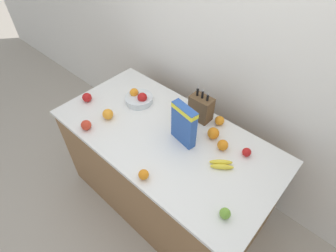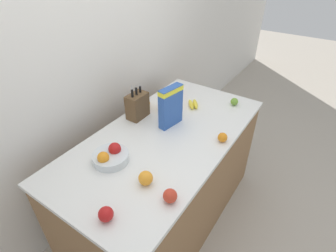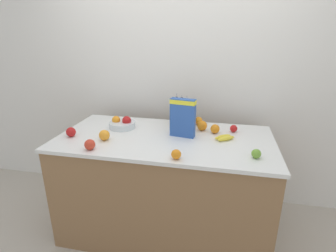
# 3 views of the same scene
# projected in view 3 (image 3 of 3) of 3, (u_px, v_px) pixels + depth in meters

# --- Properties ---
(ground_plane) EXTENTS (14.00, 14.00, 0.00)m
(ground_plane) POSITION_uv_depth(u_px,v_px,m) (165.00, 226.00, 2.52)
(ground_plane) COLOR #B2A899
(wall_back) EXTENTS (9.00, 0.06, 2.60)m
(wall_back) POSITION_uv_depth(u_px,v_px,m) (179.00, 80.00, 2.71)
(wall_back) COLOR silver
(wall_back) RESTS_ON ground_plane
(counter) EXTENTS (1.80, 0.92, 0.93)m
(counter) POSITION_uv_depth(u_px,v_px,m) (165.00, 184.00, 2.37)
(counter) COLOR olive
(counter) RESTS_ON ground_plane
(knife_block) EXTENTS (0.18, 0.11, 0.30)m
(knife_block) POSITION_uv_depth(u_px,v_px,m) (181.00, 114.00, 2.46)
(knife_block) COLOR brown
(knife_block) RESTS_ON counter
(cereal_box) EXTENTS (0.22, 0.10, 0.32)m
(cereal_box) POSITION_uv_depth(u_px,v_px,m) (183.00, 116.00, 2.17)
(cereal_box) COLOR #2D56A8
(cereal_box) RESTS_ON counter
(fruit_bowl) EXTENTS (0.24, 0.24, 0.11)m
(fruit_bowl) POSITION_uv_depth(u_px,v_px,m) (122.00, 124.00, 2.41)
(fruit_bowl) COLOR silver
(fruit_bowl) RESTS_ON counter
(banana_bunch) EXTENTS (0.18, 0.16, 0.04)m
(banana_bunch) POSITION_uv_depth(u_px,v_px,m) (224.00, 138.00, 2.14)
(banana_bunch) COLOR yellow
(banana_bunch) RESTS_ON counter
(apple_rightmost) EXTENTS (0.07, 0.07, 0.07)m
(apple_rightmost) POSITION_uv_depth(u_px,v_px,m) (256.00, 154.00, 1.82)
(apple_rightmost) COLOR #6B9E33
(apple_rightmost) RESTS_ON counter
(apple_front) EXTENTS (0.08, 0.08, 0.08)m
(apple_front) POSITION_uv_depth(u_px,v_px,m) (71.00, 132.00, 2.20)
(apple_front) COLOR red
(apple_front) RESTS_ON counter
(apple_leftmost) EXTENTS (0.06, 0.06, 0.06)m
(apple_leftmost) POSITION_uv_depth(u_px,v_px,m) (234.00, 129.00, 2.31)
(apple_leftmost) COLOR red
(apple_leftmost) RESTS_ON counter
(apple_near_bananas) EXTENTS (0.08, 0.08, 0.08)m
(apple_near_bananas) POSITION_uv_depth(u_px,v_px,m) (90.00, 145.00, 1.96)
(apple_near_bananas) COLOR red
(apple_near_bananas) RESTS_ON counter
(orange_front_right) EXTENTS (0.09, 0.09, 0.09)m
(orange_front_right) POSITION_uv_depth(u_px,v_px,m) (202.00, 126.00, 2.34)
(orange_front_right) COLOR orange
(orange_front_right) RESTS_ON counter
(orange_mid_right) EXTENTS (0.09, 0.09, 0.09)m
(orange_mid_right) POSITION_uv_depth(u_px,v_px,m) (104.00, 135.00, 2.13)
(orange_mid_right) COLOR orange
(orange_mid_right) RESTS_ON counter
(orange_near_bowl) EXTENTS (0.08, 0.08, 0.08)m
(orange_near_bowl) POSITION_uv_depth(u_px,v_px,m) (215.00, 129.00, 2.28)
(orange_near_bowl) COLOR orange
(orange_near_bowl) RESTS_ON counter
(orange_back_center) EXTENTS (0.08, 0.08, 0.08)m
(orange_back_center) POSITION_uv_depth(u_px,v_px,m) (199.00, 121.00, 2.50)
(orange_back_center) COLOR orange
(orange_back_center) RESTS_ON counter
(orange_by_cereal) EXTENTS (0.07, 0.07, 0.07)m
(orange_by_cereal) POSITION_uv_depth(u_px,v_px,m) (176.00, 154.00, 1.81)
(orange_by_cereal) COLOR orange
(orange_by_cereal) RESTS_ON counter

